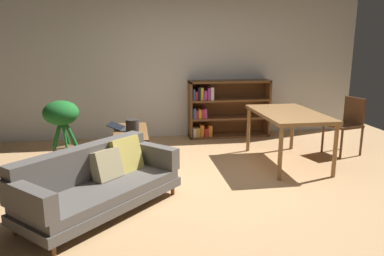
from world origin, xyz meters
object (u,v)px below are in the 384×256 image
object	(u,v)px
dining_table	(288,117)
desk_speaker	(132,128)
fabric_couch	(98,181)
media_console	(131,149)
open_laptop	(125,128)
potted_floor_plant	(62,123)
bookshelf	(223,109)
dining_chair_near	(347,122)

from	to	relation	value
dining_table	desk_speaker	bearing A→B (deg)	-177.78
fabric_couch	media_console	bearing A→B (deg)	76.35
open_laptop	potted_floor_plant	size ratio (longest dim) A/B	0.50
fabric_couch	potted_floor_plant	size ratio (longest dim) A/B	1.86
media_console	open_laptop	xyz separation A→B (m)	(-0.08, 0.10, 0.29)
fabric_couch	desk_speaker	bearing A→B (deg)	71.58
fabric_couch	bookshelf	size ratio (longest dim) A/B	1.16
fabric_couch	potted_floor_plant	xyz separation A→B (m)	(-0.63, 1.62, 0.30)
dining_table	bookshelf	world-z (taller)	bookshelf
fabric_couch	dining_chair_near	bearing A→B (deg)	21.95
fabric_couch	open_laptop	xyz separation A→B (m)	(0.26, 1.50, 0.22)
dining_chair_near	desk_speaker	bearing A→B (deg)	-173.42
fabric_couch	open_laptop	bearing A→B (deg)	80.28
open_laptop	desk_speaker	bearing A→B (deg)	-73.97
potted_floor_plant	dining_table	size ratio (longest dim) A/B	0.65
dining_table	bookshelf	xyz separation A→B (m)	(-0.55, 1.71, -0.17)
open_laptop	dining_table	xyz separation A→B (m)	(2.34, -0.30, 0.14)
fabric_couch	open_laptop	distance (m)	1.54
desk_speaker	bookshelf	size ratio (longest dim) A/B	0.15
dining_chair_near	bookshelf	size ratio (longest dim) A/B	0.59
open_laptop	desk_speaker	xyz separation A→B (m)	(0.11, -0.39, 0.09)
media_console	bookshelf	size ratio (longest dim) A/B	0.72
desk_speaker	bookshelf	xyz separation A→B (m)	(1.67, 1.79, -0.11)
dining_chair_near	fabric_couch	bearing A→B (deg)	-158.05
fabric_couch	desk_speaker	world-z (taller)	desk_speaker
media_console	desk_speaker	bearing A→B (deg)	-84.52
open_laptop	bookshelf	size ratio (longest dim) A/B	0.31
fabric_couch	open_laptop	size ratio (longest dim) A/B	3.75
dining_table	dining_chair_near	xyz separation A→B (m)	(1.11, 0.30, -0.17)
bookshelf	fabric_couch	bearing A→B (deg)	-125.12
media_console	bookshelf	world-z (taller)	bookshelf
media_console	dining_table	xyz separation A→B (m)	(2.25, -0.21, 0.44)
desk_speaker	dining_chair_near	xyz separation A→B (m)	(3.34, 0.38, -0.12)
fabric_couch	dining_chair_near	xyz separation A→B (m)	(3.70, 1.49, 0.19)
dining_chair_near	dining_table	bearing A→B (deg)	-164.95
desk_speaker	bookshelf	distance (m)	2.45
desk_speaker	media_console	bearing A→B (deg)	95.48
desk_speaker	dining_table	world-z (taller)	dining_table
bookshelf	potted_floor_plant	bearing A→B (deg)	-154.31
desk_speaker	dining_table	xyz separation A→B (m)	(2.23, 0.09, 0.06)
fabric_couch	desk_speaker	size ratio (longest dim) A/B	7.76
media_console	potted_floor_plant	size ratio (longest dim) A/B	1.16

